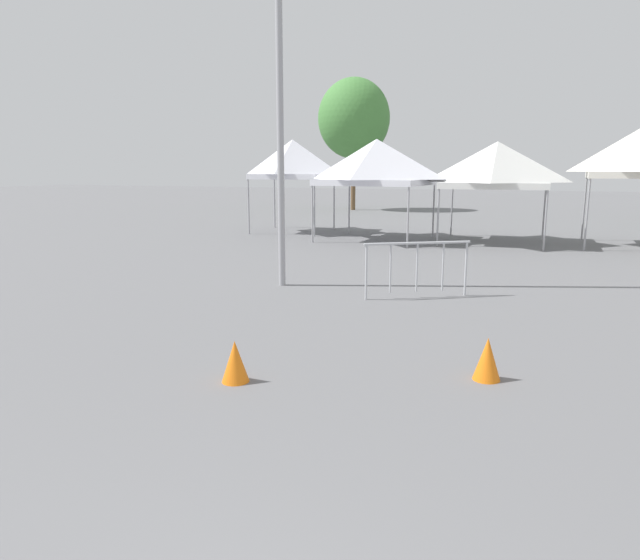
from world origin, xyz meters
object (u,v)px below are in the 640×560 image
object	(u,v)px
tree_behind_tents_right	(354,119)
crowd_barrier_mid_lot	(417,259)
canopy_tent_center	(376,162)
traffic_cone_near_barrier	(235,361)
canopy_tent_right_of_center	(497,165)
light_pole_opposite_side	(279,7)
traffic_cone_lot_center	(487,359)
canopy_tent_behind_right	(293,159)

from	to	relation	value
tree_behind_tents_right	crowd_barrier_mid_lot	world-z (taller)	tree_behind_tents_right
canopy_tent_center	crowd_barrier_mid_lot	size ratio (longest dim) A/B	2.03
canopy_tent_center	traffic_cone_near_barrier	xyz separation A→B (m)	(2.13, -13.68, -2.42)
canopy_tent_right_of_center	crowd_barrier_mid_lot	xyz separation A→B (m)	(-0.71, -9.17, -1.81)
light_pole_opposite_side	crowd_barrier_mid_lot	xyz separation A→B (m)	(2.89, -0.15, -4.75)
crowd_barrier_mid_lot	light_pole_opposite_side	bearing A→B (deg)	177.03
traffic_cone_lot_center	traffic_cone_near_barrier	xyz separation A→B (m)	(-2.71, -1.10, -0.01)
canopy_tent_behind_right	traffic_cone_lot_center	size ratio (longest dim) A/B	7.02
canopy_tent_behind_right	tree_behind_tents_right	bearing A→B (deg)	96.98
tree_behind_tents_right	crowd_barrier_mid_lot	distance (m)	24.49
crowd_barrier_mid_lot	traffic_cone_near_barrier	world-z (taller)	crowd_barrier_mid_lot
traffic_cone_near_barrier	tree_behind_tents_right	bearing A→B (deg)	104.97
traffic_cone_near_barrier	traffic_cone_lot_center	bearing A→B (deg)	22.16
canopy_tent_behind_right	traffic_cone_lot_center	distance (m)	16.53
canopy_tent_behind_right	traffic_cone_near_barrier	size ratio (longest dim) A/B	7.26
crowd_barrier_mid_lot	tree_behind_tents_right	bearing A→B (deg)	110.58
canopy_tent_behind_right	light_pole_opposite_side	bearing A→B (deg)	-67.63
light_pole_opposite_side	tree_behind_tents_right	size ratio (longest dim) A/B	1.27
canopy_tent_right_of_center	light_pole_opposite_side	distance (m)	10.15
traffic_cone_lot_center	crowd_barrier_mid_lot	bearing A→B (deg)	112.26
tree_behind_tents_right	traffic_cone_lot_center	xyz separation A→B (m)	(10.09, -26.52, -5.12)
tree_behind_tents_right	traffic_cone_lot_center	bearing A→B (deg)	-69.16
traffic_cone_lot_center	traffic_cone_near_barrier	size ratio (longest dim) A/B	1.04
canopy_tent_right_of_center	light_pole_opposite_side	bearing A→B (deg)	-111.77
crowd_barrier_mid_lot	traffic_cone_near_barrier	xyz separation A→B (m)	(-1.07, -5.10, -0.51)
tree_behind_tents_right	light_pole_opposite_side	bearing A→B (deg)	-76.03
canopy_tent_right_of_center	tree_behind_tents_right	world-z (taller)	tree_behind_tents_right
tree_behind_tents_right	traffic_cone_near_barrier	distance (m)	29.05
light_pole_opposite_side	crowd_barrier_mid_lot	world-z (taller)	light_pole_opposite_side
canopy_tent_behind_right	tree_behind_tents_right	distance (m)	12.95
traffic_cone_near_barrier	light_pole_opposite_side	bearing A→B (deg)	109.16
light_pole_opposite_side	traffic_cone_lot_center	xyz separation A→B (m)	(4.53, -4.15, -5.25)
canopy_tent_center	canopy_tent_right_of_center	size ratio (longest dim) A/B	1.09
traffic_cone_lot_center	tree_behind_tents_right	bearing A→B (deg)	110.84
canopy_tent_behind_right	crowd_barrier_mid_lot	size ratio (longest dim) A/B	1.96
canopy_tent_right_of_center	traffic_cone_lot_center	distance (m)	13.41
canopy_tent_right_of_center	traffic_cone_near_barrier	bearing A→B (deg)	-97.10
canopy_tent_center	crowd_barrier_mid_lot	bearing A→B (deg)	-69.56
canopy_tent_right_of_center	traffic_cone_lot_center	bearing A→B (deg)	-85.98
canopy_tent_behind_right	tree_behind_tents_right	xyz separation A→B (m)	(-1.54, 12.60, 2.58)
canopy_tent_behind_right	traffic_cone_near_barrier	bearing A→B (deg)	-68.74
traffic_cone_lot_center	canopy_tent_center	bearing A→B (deg)	111.03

